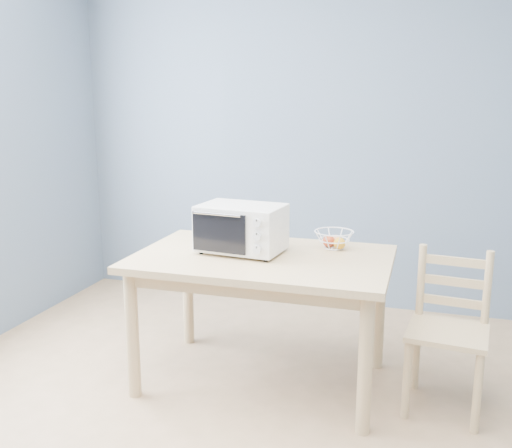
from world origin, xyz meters
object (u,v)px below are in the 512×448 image
(dining_table, at_px, (262,273))
(dining_chair, at_px, (448,333))
(toaster_oven, at_px, (238,227))
(fruit_basket, at_px, (334,240))

(dining_table, relative_size, dining_chair, 1.67)
(toaster_oven, bearing_deg, dining_table, -5.39)
(dining_table, xyz_separation_m, fruit_basket, (0.36, 0.26, 0.15))
(dining_chair, bearing_deg, dining_table, -172.56)
(fruit_basket, height_order, dining_chair, fruit_basket)
(dining_table, xyz_separation_m, dining_chair, (1.00, 0.02, -0.24))
(dining_table, height_order, dining_chair, dining_chair)
(dining_table, height_order, toaster_oven, toaster_oven)
(dining_table, bearing_deg, fruit_basket, 36.57)
(toaster_oven, distance_m, fruit_basket, 0.56)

